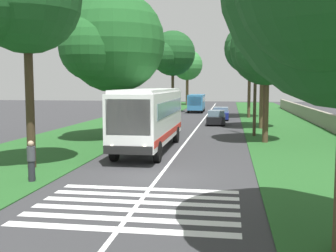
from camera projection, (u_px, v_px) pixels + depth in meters
The scene contains 19 objects.
ground at pixel (158, 178), 17.72m from camera, with size 160.00×160.00×0.00m, color #333335.
grass_verge_left at pixel (91, 133), 33.69m from camera, with size 120.00×8.00×0.04m, color #235623.
grass_verge_right at pixel (299, 137), 31.25m from camera, with size 120.00×8.00×0.04m, color #235623.
centre_line at pixel (191, 135), 32.47m from camera, with size 110.00×0.16×0.01m, color silver.
coach_bus at pixel (150, 115), 25.19m from camera, with size 11.16×2.62×3.73m.
zebra_crossing at pixel (136, 206), 13.71m from camera, with size 4.95×6.80×0.01m.
trailing_car_0 at pixel (216, 118), 41.28m from camera, with size 4.30×1.78×1.43m.
trailing_car_1 at pixel (221, 114), 46.98m from camera, with size 4.30×1.78×1.43m.
trailing_minibus_0 at pixel (197, 101), 59.18m from camera, with size 6.00×2.14×2.53m.
roadside_tree_left_0 at pixel (23, 1), 19.09m from camera, with size 6.00×5.11×10.51m.
roadside_tree_left_1 at pixel (187, 66), 78.46m from camera, with size 6.56×5.79×10.51m.
roadside_tree_left_2 at pixel (171, 55), 57.53m from camera, with size 7.52×6.26×11.38m.
roadside_tree_left_3 at pixel (113, 45), 29.88m from camera, with size 8.87×7.24×10.62m.
roadside_tree_right_0 at pixel (266, 50), 27.88m from camera, with size 5.62×4.99×8.89m.
roadside_tree_right_1 at pixel (262, 51), 36.85m from camera, with size 6.26×5.41×9.82m.
roadside_tree_right_2 at pixel (249, 50), 48.90m from camera, with size 7.32×6.05×11.24m.
utility_pole at pixel (255, 76), 31.57m from camera, with size 0.24×1.40×8.90m.
roadside_wall at pixel (331, 122), 35.59m from camera, with size 70.00×0.40×1.43m, color gray.
pedestrian at pixel (31, 160), 16.97m from camera, with size 0.34×0.34×1.69m.
Camera 1 is at (-17.14, -3.04, 4.03)m, focal length 44.21 mm.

